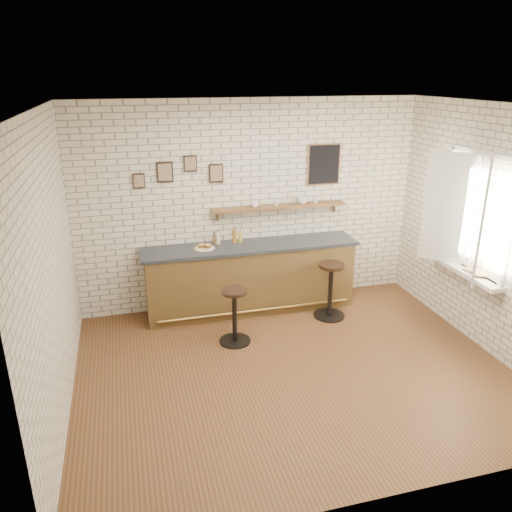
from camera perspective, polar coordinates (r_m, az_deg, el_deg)
The scene contains 21 objects.
ground at distance 6.09m, azimuth 4.26°, elevation -12.77°, with size 5.00×5.00×0.00m, color brown.
bar_counter at distance 7.27m, azimuth -0.61°, elevation -2.44°, with size 3.10×0.65×1.01m.
sandwich_plate at distance 6.96m, azimuth -5.92°, elevation 0.89°, with size 0.28×0.28×0.01m, color white.
ciabatta_sandwich at distance 6.95m, azimuth -5.86°, elevation 1.18°, with size 0.20×0.15×0.06m.
potato_chips at distance 6.95m, azimuth -6.09°, elevation 0.92°, with size 0.26×0.18×0.00m.
bitters_bottle_brown at distance 7.11m, azimuth -4.76°, elevation 1.90°, with size 0.05×0.05×0.18m.
bitters_bottle_white at distance 7.12m, azimuth -4.34°, elevation 2.00°, with size 0.05×0.05×0.20m.
bitters_bottle_amber at distance 7.16m, azimuth -2.47°, elevation 2.30°, with size 0.06×0.06×0.24m.
condiment_bottle_yellow at distance 7.18m, azimuth -1.81°, elevation 2.13°, with size 0.05×0.05×0.17m.
bar_stool_left at distance 6.45m, azimuth -2.47°, elevation -6.68°, with size 0.41×0.41×0.74m.
bar_stool_right at distance 7.16m, azimuth 8.51°, elevation -3.73°, with size 0.47×0.47×0.80m.
wall_shelf at distance 7.27m, azimuth 2.66°, elevation 5.62°, with size 2.00×0.18×0.18m.
shelf_cup_a at distance 7.16m, azimuth -0.12°, elevation 5.95°, with size 0.11×0.11×0.09m, color white.
shelf_cup_b at distance 7.24m, azimuth 2.33°, elevation 6.10°, with size 0.09×0.09×0.09m, color white.
shelf_cup_c at distance 7.36m, azimuth 5.30°, elevation 6.35°, with size 0.14×0.14×0.11m, color white.
shelf_cup_d at distance 7.44m, azimuth 6.84°, elevation 6.36°, with size 0.09×0.09×0.09m, color white.
back_wall_decor at distance 7.17m, azimuth 1.20°, elevation 10.08°, with size 2.96×0.02×0.56m.
window_sill at distance 7.00m, azimuth 22.53°, elevation -1.53°, with size 0.20×1.35×0.06m.
casement_window at distance 6.75m, azimuth 23.09°, elevation 4.36°, with size 0.40×1.30×1.56m.
book_lower at distance 6.85m, azimuth 23.27°, elevation -1.72°, with size 0.17×0.23×0.02m, color tan.
book_upper at distance 6.82m, azimuth 23.47°, elevation -1.67°, with size 0.17×0.23×0.02m, color tan.
Camera 1 is at (-1.74, -4.80, 3.32)m, focal length 35.00 mm.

